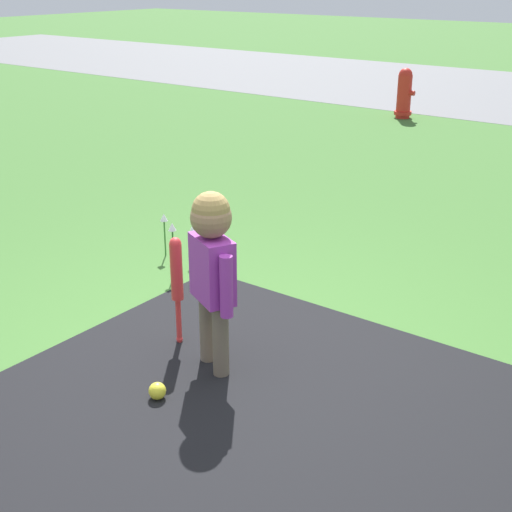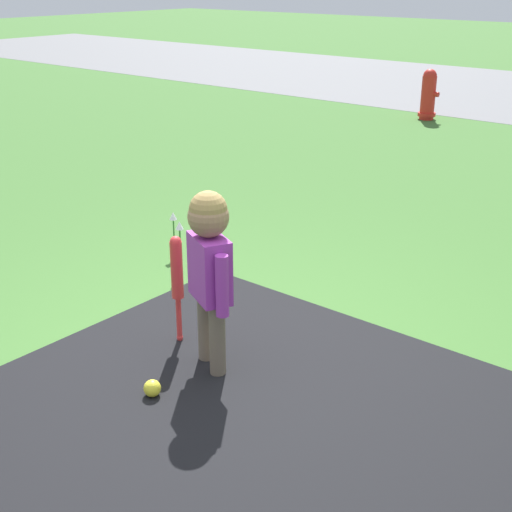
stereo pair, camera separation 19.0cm
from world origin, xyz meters
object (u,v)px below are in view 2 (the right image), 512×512
(child, at_px, (209,256))
(fire_hydrant, at_px, (428,95))
(sports_ball, at_px, (152,388))
(baseball_bat, at_px, (177,274))

(child, relative_size, fire_hydrant, 1.39)
(sports_ball, bearing_deg, baseball_bat, 121.97)
(sports_ball, xyz_separation_m, fire_hydrant, (-2.47, 7.98, 0.33))
(child, distance_m, sports_ball, 0.78)
(sports_ball, height_order, fire_hydrant, fire_hydrant)
(child, relative_size, sports_ball, 11.14)
(baseball_bat, height_order, sports_ball, baseball_bat)
(child, xyz_separation_m, fire_hydrant, (-2.50, 7.54, -0.31))
(baseball_bat, distance_m, fire_hydrant, 7.74)
(sports_ball, relative_size, fire_hydrant, 0.12)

